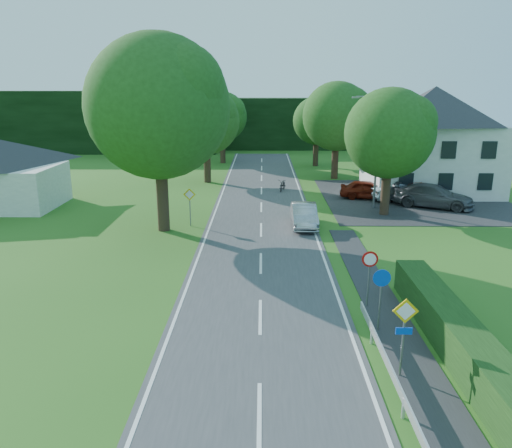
{
  "coord_description": "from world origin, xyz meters",
  "views": [
    {
      "loc": [
        0.05,
        -5.55,
        8.59
      ],
      "look_at": [
        -0.26,
        19.38,
        1.69
      ],
      "focal_mm": 35.0,
      "sensor_mm": 36.0,
      "label": 1
    }
  ],
  "objects_px": {
    "motorcycle": "(283,185)",
    "parked_car_silver_b": "(436,189)",
    "parasol": "(420,193)",
    "parked_car_red": "(367,190)",
    "moving_car": "(304,215)",
    "parked_car_silver_a": "(399,192)",
    "streetlight": "(375,147)",
    "parked_car_grey": "(434,196)"
  },
  "relations": [
    {
      "from": "streetlight",
      "to": "parked_car_grey",
      "type": "distance_m",
      "value": 5.79
    },
    {
      "from": "parked_car_silver_b",
      "to": "parasol",
      "type": "distance_m",
      "value": 3.38
    },
    {
      "from": "moving_car",
      "to": "parked_car_silver_a",
      "type": "height_order",
      "value": "moving_car"
    },
    {
      "from": "parked_car_grey",
      "to": "parked_car_silver_a",
      "type": "bearing_deg",
      "value": 70.27
    },
    {
      "from": "motorcycle",
      "to": "parked_car_grey",
      "type": "distance_m",
      "value": 12.22
    },
    {
      "from": "parked_car_silver_a",
      "to": "parasol",
      "type": "height_order",
      "value": "parasol"
    },
    {
      "from": "streetlight",
      "to": "motorcycle",
      "type": "height_order",
      "value": "streetlight"
    },
    {
      "from": "parked_car_grey",
      "to": "parasol",
      "type": "height_order",
      "value": "parasol"
    },
    {
      "from": "motorcycle",
      "to": "parked_car_silver_b",
      "type": "xyz_separation_m",
      "value": [
        12.13,
        -2.29,
        0.16
      ]
    },
    {
      "from": "motorcycle",
      "to": "streetlight",
      "type": "bearing_deg",
      "value": -30.6
    },
    {
      "from": "motorcycle",
      "to": "parked_car_red",
      "type": "bearing_deg",
      "value": -11.4
    },
    {
      "from": "parked_car_red",
      "to": "parked_car_grey",
      "type": "xyz_separation_m",
      "value": [
        4.26,
        -2.76,
        0.1
      ]
    },
    {
      "from": "motorcycle",
      "to": "parked_car_grey",
      "type": "relative_size",
      "value": 0.34
    },
    {
      "from": "moving_car",
      "to": "parked_car_silver_a",
      "type": "distance_m",
      "value": 10.88
    },
    {
      "from": "parked_car_silver_b",
      "to": "parasol",
      "type": "height_order",
      "value": "parasol"
    },
    {
      "from": "parked_car_grey",
      "to": "parked_car_silver_b",
      "type": "height_order",
      "value": "parked_car_grey"
    },
    {
      "from": "parked_car_grey",
      "to": "parasol",
      "type": "distance_m",
      "value": 1.08
    },
    {
      "from": "streetlight",
      "to": "parked_car_silver_a",
      "type": "relative_size",
      "value": 1.88
    },
    {
      "from": "parked_car_silver_a",
      "to": "parked_car_grey",
      "type": "xyz_separation_m",
      "value": [
        1.98,
        -2.08,
        0.12
      ]
    },
    {
      "from": "parked_car_red",
      "to": "parked_car_silver_a",
      "type": "relative_size",
      "value": 0.99
    },
    {
      "from": "streetlight",
      "to": "parked_car_silver_b",
      "type": "xyz_separation_m",
      "value": [
        5.87,
        3.67,
        -3.76
      ]
    },
    {
      "from": "parked_car_red",
      "to": "parked_car_silver_b",
      "type": "distance_m",
      "value": 5.64
    },
    {
      "from": "moving_car",
      "to": "parked_car_silver_b",
      "type": "bearing_deg",
      "value": 38.24
    },
    {
      "from": "moving_car",
      "to": "parked_car_silver_b",
      "type": "distance_m",
      "value": 14.28
    },
    {
      "from": "parked_car_grey",
      "to": "parked_car_silver_b",
      "type": "xyz_separation_m",
      "value": [
        1.34,
        3.43,
        -0.15
      ]
    },
    {
      "from": "parked_car_silver_b",
      "to": "streetlight",
      "type": "bearing_deg",
      "value": 115.78
    },
    {
      "from": "parked_car_red",
      "to": "parasol",
      "type": "distance_m",
      "value": 4.03
    },
    {
      "from": "streetlight",
      "to": "parked_car_grey",
      "type": "relative_size",
      "value": 1.42
    },
    {
      "from": "parked_car_red",
      "to": "parasol",
      "type": "bearing_deg",
      "value": -108.82
    },
    {
      "from": "motorcycle",
      "to": "parasol",
      "type": "distance_m",
      "value": 11.19
    },
    {
      "from": "parked_car_red",
      "to": "parked_car_grey",
      "type": "bearing_deg",
      "value": -112.31
    },
    {
      "from": "moving_car",
      "to": "parked_car_red",
      "type": "xyz_separation_m",
      "value": [
        5.63,
        8.14,
        0.0
      ]
    },
    {
      "from": "motorcycle",
      "to": "parked_car_silver_a",
      "type": "distance_m",
      "value": 9.54
    },
    {
      "from": "motorcycle",
      "to": "parked_car_silver_b",
      "type": "height_order",
      "value": "parked_car_silver_b"
    },
    {
      "from": "moving_car",
      "to": "parked_car_silver_b",
      "type": "xyz_separation_m",
      "value": [
        11.23,
        8.81,
        -0.05
      ]
    },
    {
      "from": "moving_car",
      "to": "parked_car_silver_a",
      "type": "relative_size",
      "value": 1.02
    },
    {
      "from": "streetlight",
      "to": "moving_car",
      "type": "height_order",
      "value": "streetlight"
    },
    {
      "from": "streetlight",
      "to": "parked_car_red",
      "type": "relative_size",
      "value": 1.89
    },
    {
      "from": "parked_car_grey",
      "to": "parked_car_silver_b",
      "type": "bearing_deg",
      "value": 5.3
    },
    {
      "from": "motorcycle",
      "to": "parked_car_silver_a",
      "type": "height_order",
      "value": "parked_car_silver_a"
    },
    {
      "from": "parked_car_grey",
      "to": "parked_car_red",
      "type": "bearing_deg",
      "value": 83.78
    },
    {
      "from": "streetlight",
      "to": "moving_car",
      "type": "relative_size",
      "value": 1.84
    }
  ]
}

